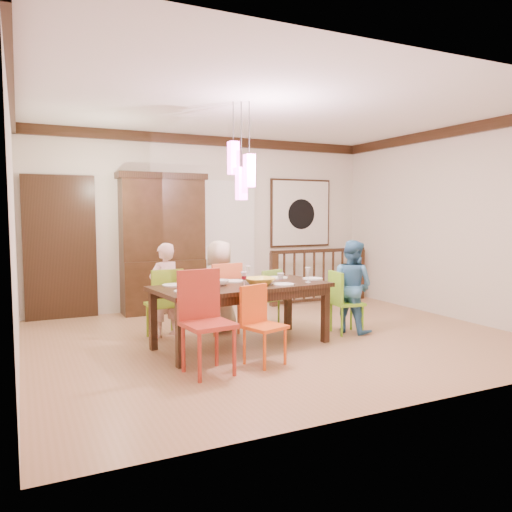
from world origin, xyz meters
name	(u,v)px	position (x,y,z in m)	size (l,w,h in m)	color
floor	(276,338)	(0.00, 0.00, 0.00)	(6.00, 6.00, 0.00)	#AD7D53
ceiling	(277,108)	(0.00, 0.00, 2.90)	(6.00, 6.00, 0.00)	white
wall_back	(209,222)	(0.00, 2.50, 1.45)	(6.00, 6.00, 0.00)	beige
wall_left	(14,229)	(-3.00, 0.00, 1.45)	(5.00, 5.00, 0.00)	beige
wall_right	(451,223)	(3.00, 0.00, 1.45)	(5.00, 5.00, 0.00)	beige
crown_molding	(277,115)	(0.00, 0.00, 2.82)	(6.00, 5.00, 0.16)	black
panel_door	(60,250)	(-2.40, 2.45, 1.05)	(1.04, 0.07, 2.24)	black
white_doorway	(229,245)	(0.35, 2.46, 1.05)	(0.97, 0.05, 2.22)	silver
painting	(301,213)	(1.80, 2.46, 1.60)	(1.25, 0.06, 1.25)	black
pendant_cluster	(241,170)	(-0.56, -0.17, 2.11)	(0.27, 0.21, 1.14)	#F84AC2
dining_table	(242,291)	(-0.56, -0.17, 0.67)	(2.20, 1.19, 0.75)	black
chair_far_left	(163,298)	(-1.32, 0.61, 0.52)	(0.43, 0.43, 0.91)	#7BA11E
chair_far_mid	(221,292)	(-0.54, 0.57, 0.54)	(0.46, 0.46, 0.95)	#D75C2E
chair_far_right	(264,294)	(0.13, 0.63, 0.47)	(0.47, 0.47, 0.82)	#81BB3B
chair_near_left	(208,316)	(-1.29, -0.99, 0.59)	(0.52, 0.52, 1.03)	#A93020
chair_near_mid	(265,320)	(-0.64, -0.95, 0.48)	(0.48, 0.48, 0.84)	#E85818
chair_end_right	(347,298)	(0.97, -0.18, 0.48)	(0.42, 0.42, 0.84)	#77C122
china_hutch	(163,243)	(-0.86, 2.30, 1.12)	(1.41, 0.46, 2.24)	black
balustrade	(319,275)	(1.89, 1.95, 0.50)	(1.94, 0.12, 0.96)	black
person_far_left	(165,290)	(-1.27, 0.70, 0.61)	(0.44, 0.29, 1.22)	beige
person_far_mid	(220,286)	(-0.52, 0.66, 0.62)	(0.60, 0.39, 1.24)	#C9B398
person_end_right	(352,286)	(1.07, -0.15, 0.62)	(0.60, 0.47, 1.24)	teal
serving_bowl	(259,281)	(-0.38, -0.28, 0.79)	(0.35, 0.35, 0.09)	gold
small_bowl	(220,283)	(-0.83, -0.13, 0.78)	(0.21, 0.21, 0.07)	white
cup_left	(214,284)	(-0.96, -0.30, 0.80)	(0.12, 0.12, 0.09)	silver
cup_right	(281,276)	(0.08, 0.04, 0.79)	(0.09, 0.09, 0.08)	silver
plate_far_left	(173,285)	(-1.33, 0.09, 0.76)	(0.26, 0.26, 0.01)	white
plate_far_mid	(233,281)	(-0.56, 0.11, 0.76)	(0.26, 0.26, 0.01)	white
plate_far_right	(278,278)	(0.10, 0.16, 0.76)	(0.26, 0.26, 0.01)	white
plate_near_left	(186,291)	(-1.33, -0.42, 0.76)	(0.26, 0.26, 0.01)	white
plate_near_mid	(283,284)	(-0.13, -0.41, 0.76)	(0.26, 0.26, 0.01)	white
plate_end_right	(313,279)	(0.46, -0.12, 0.76)	(0.26, 0.26, 0.01)	white
wine_glass_a	(200,278)	(-1.05, -0.05, 0.84)	(0.08, 0.08, 0.19)	#590C19
wine_glass_b	(248,274)	(-0.36, 0.08, 0.84)	(0.08, 0.08, 0.19)	silver
wine_glass_c	(244,280)	(-0.67, -0.47, 0.84)	(0.08, 0.08, 0.19)	#590C19
wine_glass_d	(308,275)	(0.25, -0.35, 0.84)	(0.08, 0.08, 0.19)	silver
napkin	(249,289)	(-0.65, -0.57, 0.76)	(0.18, 0.14, 0.01)	#D83359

